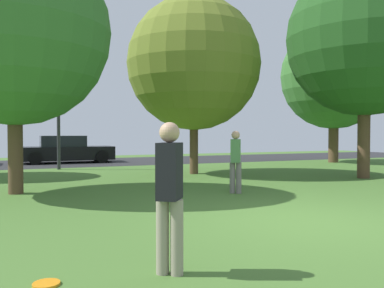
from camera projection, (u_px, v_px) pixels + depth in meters
The scene contains 11 objects.
ground_plane at pixel (307, 221), 6.98m from camera, with size 44.00×44.00×0.00m, color #47702D.
road_strip at pixel (110, 162), 21.65m from camera, with size 44.00×6.40×0.01m, color #28282B.
birch_tree_lone at pixel (194, 64), 15.08m from camera, with size 4.98×4.98×6.62m.
oak_tree_left at pixel (334, 77), 21.03m from camera, with size 5.50×5.50×7.25m.
oak_tree_center at pixel (14, 31), 10.06m from camera, with size 4.77×4.77×6.48m.
maple_tree_far at pixel (365, 39), 13.59m from camera, with size 5.22×5.22×7.34m.
person_thrower at pixel (170, 191), 4.32m from camera, with size 0.37×0.39×1.64m.
person_catcher at pixel (236, 159), 10.21m from camera, with size 0.37×0.39×1.59m.
frisbee_disc at pixel (46, 284), 4.04m from camera, with size 0.27×0.27×0.03m, color orange.
parked_car_black at pixel (67, 150), 20.88m from camera, with size 4.58×2.03×1.40m.
street_lamp_post at pixel (58, 116), 16.92m from camera, with size 0.14×0.14×4.50m, color #2D2D33.
Camera 1 is at (-4.60, -5.57, 1.52)m, focal length 37.76 mm.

